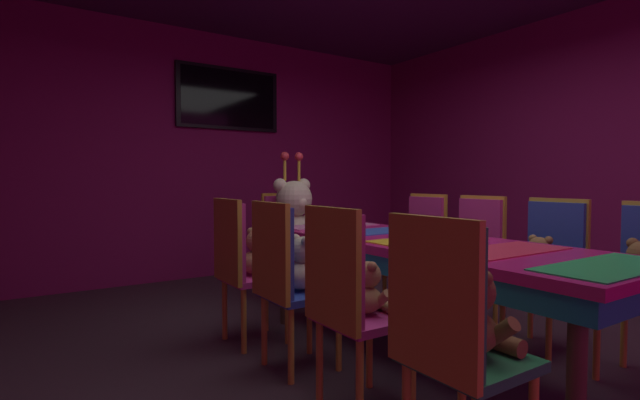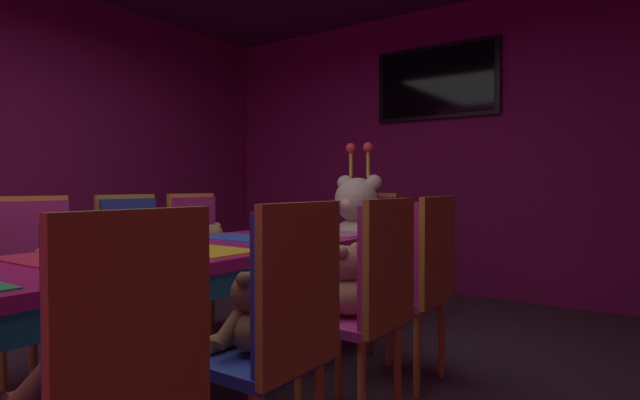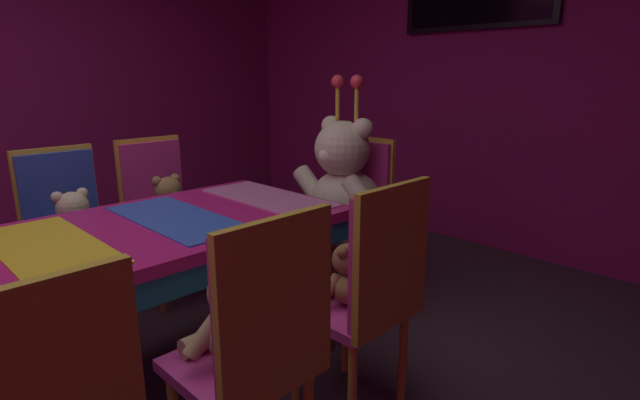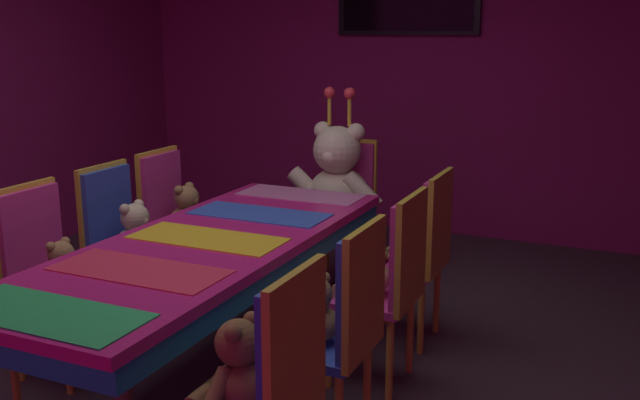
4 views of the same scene
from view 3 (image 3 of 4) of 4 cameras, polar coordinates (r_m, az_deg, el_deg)
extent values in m
cube|color=#8C1959|center=(4.15, 18.08, 14.37)|extent=(5.20, 0.12, 2.80)
cube|color=#C61E72|center=(2.08, -29.29, -5.49)|extent=(0.90, 2.47, 0.05)
cube|color=teal|center=(2.10, -29.03, -7.42)|extent=(0.88, 2.42, 0.10)
cylinder|color=#4C3826|center=(2.43, 1.06, -10.13)|extent=(0.07, 0.07, 0.69)
cylinder|color=#4C3826|center=(2.97, -9.68, -5.66)|extent=(0.07, 0.07, 0.69)
cube|color=yellow|center=(2.07, -29.38, -4.76)|extent=(0.77, 0.32, 0.01)
cube|color=blue|center=(2.25, -16.55, -2.01)|extent=(0.77, 0.32, 0.01)
cube|color=pink|center=(2.53, -6.13, 0.32)|extent=(0.77, 0.32, 0.01)
cylinder|color=gold|center=(2.74, -33.47, -12.88)|extent=(0.04, 0.04, 0.42)
cube|color=#2D47B2|center=(2.90, -26.61, -5.59)|extent=(0.40, 0.40, 0.04)
cube|color=#2D47B2|center=(2.99, -28.32, 0.21)|extent=(0.05, 0.38, 0.50)
cube|color=gold|center=(3.01, -28.44, 0.28)|extent=(0.03, 0.41, 0.55)
cylinder|color=gold|center=(2.89, -22.01, -10.07)|extent=(0.04, 0.04, 0.42)
cylinder|color=gold|center=(2.80, -28.12, -11.59)|extent=(0.04, 0.04, 0.42)
cylinder|color=gold|center=(3.17, -24.35, -8.15)|extent=(0.04, 0.04, 0.42)
cylinder|color=gold|center=(3.08, -29.94, -9.43)|extent=(0.04, 0.04, 0.42)
ellipsoid|color=beige|center=(2.86, -26.86, -3.53)|extent=(0.20, 0.20, 0.16)
sphere|color=beige|center=(2.81, -27.07, -0.78)|extent=(0.16, 0.16, 0.16)
sphere|color=#FDDCAD|center=(2.76, -26.68, -1.24)|extent=(0.06, 0.06, 0.06)
sphere|color=beige|center=(2.83, -26.17, 0.71)|extent=(0.06, 0.06, 0.06)
sphere|color=beige|center=(2.80, -28.51, 0.27)|extent=(0.06, 0.06, 0.06)
cylinder|color=beige|center=(2.85, -24.71, -3.02)|extent=(0.06, 0.14, 0.13)
cylinder|color=beige|center=(2.79, -28.57, -3.82)|extent=(0.06, 0.14, 0.13)
cylinder|color=beige|center=(2.78, -24.80, -5.03)|extent=(0.07, 0.15, 0.07)
cylinder|color=beige|center=(2.75, -26.89, -5.48)|extent=(0.07, 0.15, 0.07)
cube|color=#CC338C|center=(3.12, -17.22, -3.30)|extent=(0.40, 0.40, 0.04)
cube|color=#CC338C|center=(3.21, -19.10, 2.03)|extent=(0.05, 0.38, 0.50)
cube|color=gold|center=(3.23, -19.27, 2.08)|extent=(0.03, 0.41, 0.55)
cylinder|color=gold|center=(3.14, -12.92, -7.36)|extent=(0.04, 0.04, 0.42)
cylinder|color=gold|center=(3.00, -18.14, -8.81)|extent=(0.04, 0.04, 0.42)
cylinder|color=gold|center=(3.40, -15.84, -5.84)|extent=(0.04, 0.04, 0.42)
cylinder|color=gold|center=(3.27, -20.74, -7.07)|extent=(0.04, 0.04, 0.42)
ellipsoid|color=#9E7247|center=(3.09, -17.37, -1.40)|extent=(0.20, 0.20, 0.16)
sphere|color=#9E7247|center=(3.04, -17.41, 1.14)|extent=(0.16, 0.16, 0.16)
sphere|color=tan|center=(3.00, -16.91, 0.75)|extent=(0.06, 0.06, 0.06)
sphere|color=#9E7247|center=(3.07, -16.67, 2.46)|extent=(0.06, 0.06, 0.06)
sphere|color=#9E7247|center=(3.02, -18.65, 2.10)|extent=(0.06, 0.06, 0.06)
cylinder|color=#9E7247|center=(3.10, -15.42, -0.92)|extent=(0.06, 0.14, 0.13)
cylinder|color=#9E7247|center=(3.01, -18.68, -1.62)|extent=(0.06, 0.14, 0.13)
cylinder|color=#9E7247|center=(3.02, -15.25, -2.68)|extent=(0.07, 0.15, 0.07)
cylinder|color=#9E7247|center=(2.97, -17.00, -3.08)|extent=(0.07, 0.15, 0.07)
sphere|color=olive|center=(1.39, -32.23, -17.63)|extent=(0.14, 0.14, 0.14)
sphere|color=#AE7747|center=(1.44, -32.65, -17.11)|extent=(0.05, 0.05, 0.05)
sphere|color=olive|center=(1.36, -30.12, -15.45)|extent=(0.05, 0.05, 0.05)
cube|color=#CC338C|center=(1.69, -9.48, -18.60)|extent=(0.40, 0.40, 0.04)
cube|color=#CC338C|center=(1.43, -5.60, -12.50)|extent=(0.05, 0.38, 0.50)
cube|color=gold|center=(1.42, -5.03, -12.79)|extent=(0.03, 0.41, 0.55)
cylinder|color=gold|center=(2.00, -8.10, -20.61)|extent=(0.04, 0.04, 0.42)
ellipsoid|color=tan|center=(1.64, -9.64, -15.42)|extent=(0.20, 0.20, 0.16)
sphere|color=tan|center=(1.58, -10.24, -10.62)|extent=(0.16, 0.16, 0.16)
sphere|color=tan|center=(1.63, -11.35, -10.39)|extent=(0.06, 0.06, 0.06)
sphere|color=tan|center=(1.51, -11.84, -9.39)|extent=(0.06, 0.06, 0.06)
sphere|color=tan|center=(1.58, -8.16, -8.23)|extent=(0.06, 0.06, 0.06)
cylinder|color=tan|center=(1.61, -13.55, -15.46)|extent=(0.06, 0.14, 0.13)
cylinder|color=tan|center=(1.71, -7.69, -13.34)|extent=(0.06, 0.14, 0.13)
cylinder|color=tan|center=(1.73, -13.66, -15.85)|extent=(0.07, 0.15, 0.07)
cylinder|color=tan|center=(1.78, -10.67, -14.78)|extent=(0.07, 0.15, 0.07)
cube|color=#CC338C|center=(2.02, 3.51, -12.53)|extent=(0.40, 0.40, 0.04)
cube|color=#CC338C|center=(1.81, 7.94, -6.64)|extent=(0.05, 0.38, 0.50)
cube|color=gold|center=(1.80, 8.49, -6.81)|extent=(0.03, 0.41, 0.55)
cylinder|color=gold|center=(2.16, 9.71, -17.82)|extent=(0.04, 0.04, 0.42)
cylinder|color=gold|center=(1.95, 3.83, -21.61)|extent=(0.04, 0.04, 0.42)
cylinder|color=gold|center=(2.33, 3.07, -15.05)|extent=(0.04, 0.04, 0.42)
cylinder|color=gold|center=(2.14, -2.98, -18.05)|extent=(0.04, 0.04, 0.42)
ellipsoid|color=olive|center=(1.98, 3.55, -10.20)|extent=(0.16, 0.16, 0.13)
sphere|color=olive|center=(1.95, 3.29, -6.99)|extent=(0.13, 0.13, 0.13)
sphere|color=#AE7747|center=(1.98, 2.33, -6.93)|extent=(0.05, 0.05, 0.05)
sphere|color=olive|center=(1.89, 2.65, -6.13)|extent=(0.05, 0.05, 0.05)
sphere|color=olive|center=(1.96, 4.56, -5.41)|extent=(0.05, 0.05, 0.05)
cylinder|color=olive|center=(1.94, 1.23, -10.29)|extent=(0.04, 0.11, 0.11)
cylinder|color=olive|center=(2.05, 4.35, -8.94)|extent=(0.04, 0.11, 0.11)
cylinder|color=olive|center=(2.04, 0.49, -10.81)|extent=(0.05, 0.12, 0.05)
cylinder|color=olive|center=(2.09, 2.13, -10.10)|extent=(0.05, 0.12, 0.05)
cube|color=#CC338C|center=(3.01, 2.99, -3.28)|extent=(0.40, 0.40, 0.04)
cube|color=#CC338C|center=(3.08, 5.30, 2.25)|extent=(0.38, 0.05, 0.50)
cube|color=gold|center=(3.09, 5.56, 2.31)|extent=(0.41, 0.03, 0.55)
cylinder|color=gold|center=(3.11, 7.14, -7.29)|extent=(0.04, 0.04, 0.42)
cylinder|color=gold|center=(2.88, 3.17, -9.01)|extent=(0.04, 0.04, 0.42)
cylinder|color=gold|center=(3.30, 2.73, -5.88)|extent=(0.04, 0.04, 0.42)
cylinder|color=gold|center=(3.09, -1.29, -7.35)|extent=(0.04, 0.04, 0.42)
ellipsoid|color=beige|center=(2.96, 3.04, 0.43)|extent=(0.41, 0.41, 0.33)
sphere|color=beige|center=(2.87, 2.64, 6.05)|extent=(0.33, 0.33, 0.33)
sphere|color=#FFF2C8|center=(2.80, 1.08, 5.31)|extent=(0.12, 0.12, 0.12)
sphere|color=beige|center=(2.81, 5.05, 8.34)|extent=(0.12, 0.12, 0.12)
sphere|color=beige|center=(2.97, 1.36, 8.73)|extent=(0.12, 0.12, 0.12)
cylinder|color=beige|center=(2.76, 5.05, 0.06)|extent=(0.29, 0.11, 0.27)
cylinder|color=beige|center=(3.03, -0.91, 1.43)|extent=(0.29, 0.11, 0.27)
cylinder|color=beige|center=(2.73, 0.95, -3.18)|extent=(0.31, 0.14, 0.14)
cylinder|color=beige|center=(2.88, -2.17, -2.26)|extent=(0.31, 0.14, 0.14)
cylinder|color=gold|center=(2.83, 4.34, 11.47)|extent=(0.03, 0.03, 0.22)
sphere|color=#E5333F|center=(2.82, 4.38, 13.69)|extent=(0.08, 0.08, 0.08)
cylinder|color=gold|center=(2.92, 2.09, 11.60)|extent=(0.03, 0.03, 0.22)
sphere|color=#E5333F|center=(2.92, 2.11, 13.75)|extent=(0.08, 0.08, 0.08)
camera|label=1|loc=(4.31, -65.56, 2.70)|focal=26.07mm
camera|label=2|loc=(1.14, -131.09, -26.31)|focal=28.41mm
camera|label=4|loc=(2.38, -135.35, -1.10)|focal=40.20mm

